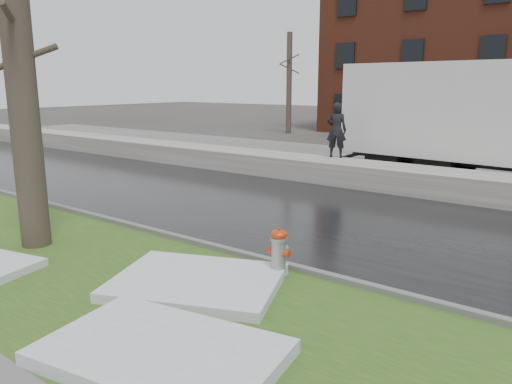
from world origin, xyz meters
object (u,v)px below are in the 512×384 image
Objects in this scene: worker at (336,130)px; box_truck at (479,120)px; tree at (19,64)px; fire_hydrant at (279,251)px.

box_truck is at bearing -173.55° from worker.
tree is 0.59× the size of box_truck.
tree is at bearing -164.50° from fire_hydrant.
fire_hydrant is 10.90m from box_truck.
worker is (-4.08, -2.05, -0.39)m from box_truck.
box_truck is (5.38, 12.31, -1.52)m from tree.
fire_hydrant is 0.07× the size of box_truck.
box_truck is (0.46, 10.77, 1.58)m from fire_hydrant.
box_truck reaches higher than fire_hydrant.
fire_hydrant is at bearing 17.31° from tree.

